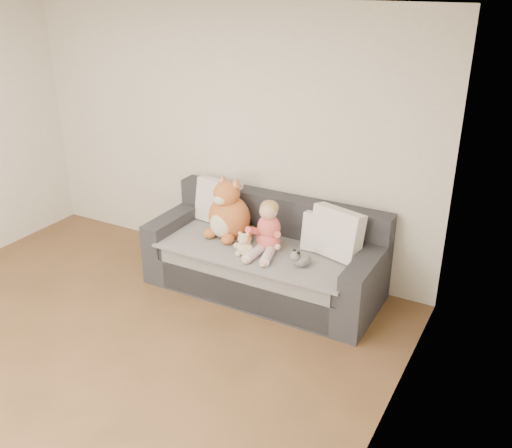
{
  "coord_description": "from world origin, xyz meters",
  "views": [
    {
      "loc": [
        2.95,
        -2.2,
        2.83
      ],
      "look_at": [
        0.72,
        1.87,
        0.75
      ],
      "focal_mm": 40.0,
      "sensor_mm": 36.0,
      "label": 1
    }
  ],
  "objects_px": {
    "sofa": "(266,259)",
    "sippy_cup": "(245,248)",
    "teddy_bear": "(243,246)",
    "plush_cat": "(228,214)",
    "toddler": "(267,231)"
  },
  "relations": [
    {
      "from": "plush_cat",
      "to": "sippy_cup",
      "type": "bearing_deg",
      "value": -31.25
    },
    {
      "from": "sofa",
      "to": "teddy_bear",
      "type": "bearing_deg",
      "value": -102.43
    },
    {
      "from": "teddy_bear",
      "to": "sippy_cup",
      "type": "bearing_deg",
      "value": 92.71
    },
    {
      "from": "teddy_bear",
      "to": "sippy_cup",
      "type": "distance_m",
      "value": 0.04
    },
    {
      "from": "sippy_cup",
      "to": "sofa",
      "type": "bearing_deg",
      "value": 75.32
    },
    {
      "from": "sippy_cup",
      "to": "plush_cat",
      "type": "bearing_deg",
      "value": 141.35
    },
    {
      "from": "toddler",
      "to": "plush_cat",
      "type": "bearing_deg",
      "value": 159.85
    },
    {
      "from": "sofa",
      "to": "teddy_bear",
      "type": "distance_m",
      "value": 0.4
    },
    {
      "from": "toddler",
      "to": "sippy_cup",
      "type": "height_order",
      "value": "toddler"
    },
    {
      "from": "toddler",
      "to": "plush_cat",
      "type": "relative_size",
      "value": 0.78
    },
    {
      "from": "sippy_cup",
      "to": "toddler",
      "type": "bearing_deg",
      "value": 44.58
    },
    {
      "from": "toddler",
      "to": "plush_cat",
      "type": "height_order",
      "value": "plush_cat"
    },
    {
      "from": "plush_cat",
      "to": "sippy_cup",
      "type": "height_order",
      "value": "plush_cat"
    },
    {
      "from": "sofa",
      "to": "sippy_cup",
      "type": "relative_size",
      "value": 18.47
    },
    {
      "from": "teddy_bear",
      "to": "plush_cat",
      "type": "bearing_deg",
      "value": 130.82
    }
  ]
}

